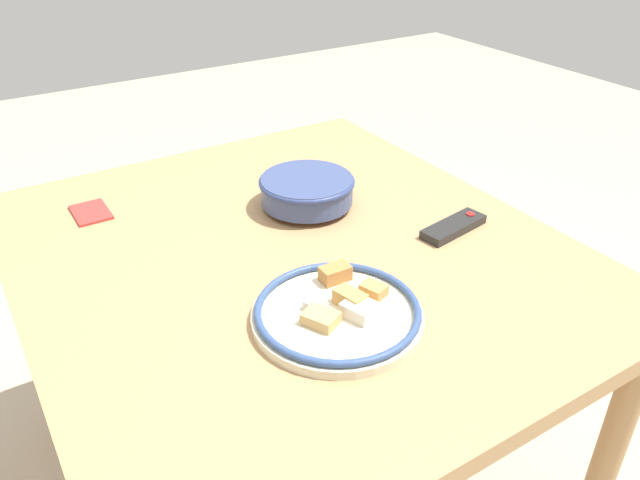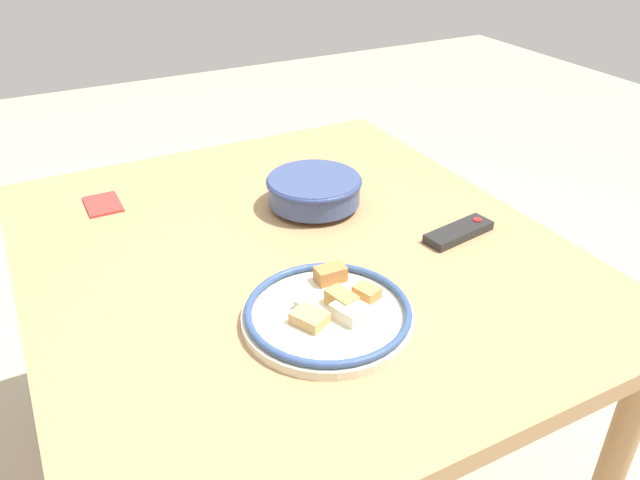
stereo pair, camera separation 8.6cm
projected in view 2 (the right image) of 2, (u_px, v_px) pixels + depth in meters
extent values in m
plane|color=#B7A88E|center=(298.00, 480.00, 1.73)|extent=(8.00, 8.00, 0.00)
cube|color=tan|center=(292.00, 255.00, 1.35)|extent=(1.23, 1.09, 0.04)
cylinder|color=tan|center=(61.00, 318.00, 1.77)|extent=(0.06, 0.06, 0.72)
cylinder|color=tan|center=(352.00, 239.00, 2.15)|extent=(0.06, 0.06, 0.72)
cylinder|color=tan|center=(610.00, 473.00, 1.32)|extent=(0.06, 0.06, 0.72)
cylinder|color=#384775|center=(314.00, 204.00, 1.50)|extent=(0.10, 0.10, 0.01)
cylinder|color=#384775|center=(314.00, 190.00, 1.48)|extent=(0.22, 0.22, 0.06)
cylinder|color=#9E4C1E|center=(314.00, 192.00, 1.48)|extent=(0.20, 0.20, 0.05)
torus|color=navy|center=(314.00, 181.00, 1.46)|extent=(0.23, 0.23, 0.01)
cylinder|color=beige|center=(328.00, 317.00, 1.11)|extent=(0.31, 0.31, 0.02)
torus|color=#334C7F|center=(328.00, 310.00, 1.11)|extent=(0.30, 0.30, 0.01)
cube|color=tan|center=(367.00, 292.00, 1.15)|extent=(0.05, 0.05, 0.02)
cube|color=tan|center=(342.00, 300.00, 1.12)|extent=(0.07, 0.05, 0.03)
cube|color=tan|center=(310.00, 318.00, 1.08)|extent=(0.07, 0.07, 0.02)
cube|color=silver|center=(306.00, 306.00, 1.11)|extent=(0.05, 0.04, 0.02)
cube|color=silver|center=(350.00, 311.00, 1.09)|extent=(0.07, 0.06, 0.03)
cube|color=#B2753D|center=(333.00, 273.00, 1.19)|extent=(0.04, 0.06, 0.03)
cube|color=black|center=(459.00, 232.00, 1.37)|extent=(0.08, 0.18, 0.02)
cylinder|color=red|center=(477.00, 220.00, 1.40)|extent=(0.02, 0.02, 0.00)
cube|color=#B2332D|center=(103.00, 204.00, 1.50)|extent=(0.11, 0.08, 0.01)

